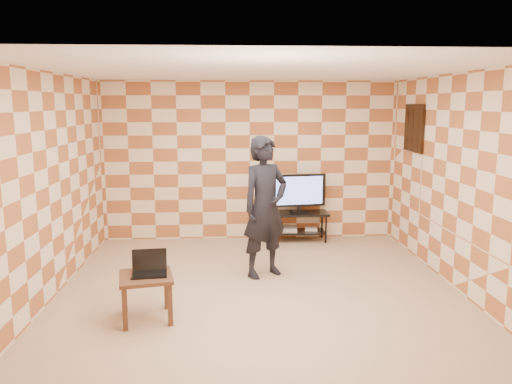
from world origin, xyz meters
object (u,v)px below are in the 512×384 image
tv (299,191)px  side_table (146,283)px  person (265,207)px  tv_stand (299,220)px

tv → side_table: size_ratio=1.38×
side_table → person: size_ratio=0.34×
side_table → tv: bearing=55.5°
tv → person: person is taller
tv → person: 1.84m
tv_stand → side_table: same height
tv → tv_stand: bearing=82.4°
tv_stand → side_table: 3.70m
tv_stand → person: (-0.71, -1.70, 0.59)m
tv_stand → person: bearing=-112.6°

